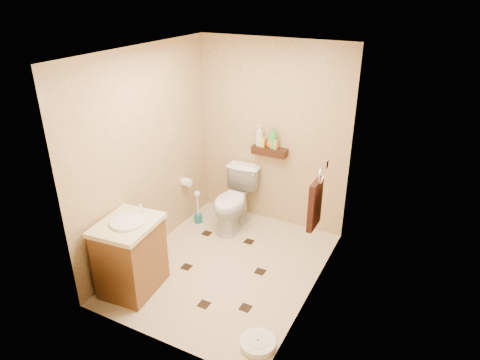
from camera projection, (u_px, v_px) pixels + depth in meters
The scene contains 19 objects.
ground at pixel (226, 267), 4.92m from camera, with size 2.50×2.50×0.00m, color beige.
wall_back at pixel (272, 136), 5.42m from camera, with size 2.00×0.04×2.40m, color tan.
wall_front at pixel (148, 228), 3.40m from camera, with size 2.00×0.04×2.40m, color tan.
wall_left at pixel (147, 155), 4.82m from camera, with size 0.04×2.50×2.40m, color tan.
wall_right at pixel (318, 191), 4.00m from camera, with size 0.04×2.50×2.40m, color tan.
ceiling at pixel (223, 52), 3.90m from camera, with size 2.00×2.50×0.02m, color silver.
wall_shelf at pixel (270, 151), 5.43m from camera, with size 0.46×0.14×0.10m, color #36180E.
floor_accents at pixel (225, 268), 4.89m from camera, with size 1.18×1.35×0.01m.
toilet at pixel (234, 200), 5.56m from camera, with size 0.44×0.77×0.79m, color white.
vanity at pixel (131, 255), 4.42m from camera, with size 0.60×0.71×0.93m.
bathroom_scale at pixel (258, 343), 3.84m from camera, with size 0.35×0.35×0.07m.
toilet_brush at pixel (198, 211), 5.75m from camera, with size 0.11×0.11×0.47m.
towel_ring at pixel (315, 202), 4.34m from camera, with size 0.12×0.30×0.76m.
toilet_paper at pixel (187, 182), 5.58m from camera, with size 0.12×0.11×0.12m.
bottle_a at pixel (260, 135), 5.41m from camera, with size 0.11×0.11×0.27m, color silver.
bottle_b at pixel (262, 140), 5.41m from camera, with size 0.08×0.08×0.18m, color gold.
bottle_c at pixel (271, 142), 5.37m from camera, with size 0.11×0.11×0.15m, color red.
bottle_d at pixel (273, 138), 5.33m from camera, with size 0.11×0.11×0.27m, color green.
bottle_e at pixel (275, 142), 5.34m from camera, with size 0.08×0.08×0.17m, color #C88E42.
Camera 1 is at (1.98, -3.51, 2.99)m, focal length 32.00 mm.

